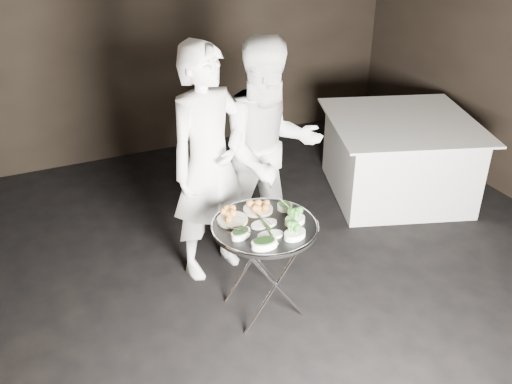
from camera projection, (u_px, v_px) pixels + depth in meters
name	position (u px, v px, depth m)	size (l,w,h in m)	color
floor	(290.00, 334.00, 4.18)	(6.00, 7.00, 0.05)	black
wall_back	(146.00, 24.00, 6.25)	(6.00, 0.05, 3.00)	black
tray_stand	(264.00, 265.00, 4.19)	(0.50, 0.43, 0.74)	silver
serving_tray	(265.00, 226.00, 4.03)	(0.77, 0.77, 0.04)	black
potato_plate_a	(232.00, 217.00, 4.06)	(0.22, 0.22, 0.08)	beige
potato_plate_b	(258.00, 207.00, 4.18)	(0.22, 0.22, 0.08)	beige
greens_bowl	(285.00, 206.00, 4.20)	(0.11, 0.11, 0.06)	white
asparagus_plate_a	(264.00, 223.00, 4.01)	(0.20, 0.11, 0.04)	white
asparagus_plate_b	(270.00, 234.00, 3.89)	(0.19, 0.12, 0.04)	white
spinach_bowl_a	(241.00, 233.00, 3.88)	(0.18, 0.15, 0.06)	white
spinach_bowl_b	(264.00, 243.00, 3.77)	(0.19, 0.13, 0.07)	white
broccoli_bowl_a	(295.00, 219.00, 4.04)	(0.18, 0.15, 0.07)	white
broccoli_bowl_b	(295.00, 233.00, 3.88)	(0.19, 0.16, 0.07)	white
serving_utensils	(263.00, 214.00, 4.06)	(0.58, 0.41, 0.01)	silver
waiter_left	(209.00, 164.00, 4.42)	(0.70, 0.46, 1.92)	white
waiter_right	(269.00, 151.00, 4.67)	(0.92, 0.71, 1.89)	white
dining_table	(398.00, 157.00, 5.81)	(1.42, 1.42, 0.81)	silver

